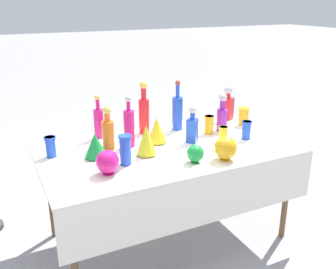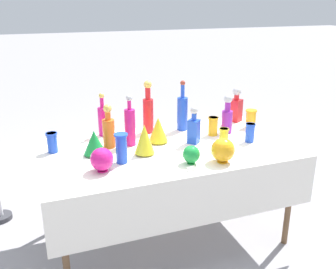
# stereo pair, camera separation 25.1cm
# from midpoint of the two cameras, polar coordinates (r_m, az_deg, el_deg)

# --- Properties ---
(ground_plane) EXTENTS (40.00, 40.00, 0.00)m
(ground_plane) POSITION_cam_midpoint_polar(r_m,az_deg,el_deg) (3.10, -2.41, -15.18)
(ground_plane) COLOR gray
(display_table) EXTENTS (1.83, 1.01, 0.76)m
(display_table) POSITION_cam_midpoint_polar(r_m,az_deg,el_deg) (2.72, -2.27, -3.50)
(display_table) COLOR white
(display_table) RESTS_ON ground
(tall_bottle_0) EXTENTS (0.08, 0.08, 0.43)m
(tall_bottle_0) POSITION_cam_midpoint_polar(r_m,az_deg,el_deg) (2.98, -6.10, 3.47)
(tall_bottle_0) COLOR red
(tall_bottle_0) RESTS_ON display_table
(tall_bottle_1) EXTENTS (0.09, 0.09, 0.41)m
(tall_bottle_1) POSITION_cam_midpoint_polar(r_m,az_deg,el_deg) (3.06, -0.90, 3.48)
(tall_bottle_1) COLOR blue
(tall_bottle_1) RESTS_ON display_table
(tall_bottle_2) EXTENTS (0.09, 0.09, 0.32)m
(tall_bottle_2) POSITION_cam_midpoint_polar(r_m,az_deg,el_deg) (2.70, -11.79, 0.38)
(tall_bottle_2) COLOR orange
(tall_bottle_2) RESTS_ON display_table
(tall_bottle_3) EXTENTS (0.08, 0.08, 0.38)m
(tall_bottle_3) POSITION_cam_midpoint_polar(r_m,az_deg,el_deg) (2.73, -8.58, 1.17)
(tall_bottle_3) COLOR #C61972
(tall_bottle_3) RESTS_ON display_table
(tall_bottle_4) EXTENTS (0.08, 0.08, 0.34)m
(tall_bottle_4) POSITION_cam_midpoint_polar(r_m,az_deg,el_deg) (2.95, -12.92, 1.92)
(tall_bottle_4) COLOR #C61972
(tall_bottle_4) RESTS_ON display_table
(tall_bottle_5) EXTENTS (0.09, 0.09, 0.31)m
(tall_bottle_5) POSITION_cam_midpoint_polar(r_m,az_deg,el_deg) (3.05, 5.92, 2.93)
(tall_bottle_5) COLOR purple
(tall_bottle_5) RESTS_ON display_table
(square_decanter_0) EXTENTS (0.12, 0.12, 0.31)m
(square_decanter_0) POSITION_cam_midpoint_polar(r_m,az_deg,el_deg) (3.36, 6.97, 4.55)
(square_decanter_0) COLOR red
(square_decanter_0) RESTS_ON display_table
(square_decanter_1) EXTENTS (0.11, 0.11, 0.28)m
(square_decanter_1) POSITION_cam_midpoint_polar(r_m,az_deg,el_deg) (2.79, 1.16, 1.10)
(square_decanter_1) COLOR blue
(square_decanter_1) RESTS_ON display_table
(slender_vase_0) EXTENTS (0.07, 0.07, 0.16)m
(slender_vase_0) POSITION_cam_midpoint_polar(r_m,az_deg,el_deg) (2.72, 5.78, -0.27)
(slender_vase_0) COLOR yellow
(slender_vase_0) RESTS_ON display_table
(slender_vase_1) EXTENTS (0.09, 0.09, 0.15)m
(slender_vase_1) POSITION_cam_midpoint_polar(r_m,az_deg,el_deg) (3.24, 9.29, 2.83)
(slender_vase_1) COLOR orange
(slender_vase_1) RESTS_ON display_table
(slender_vase_2) EXTENTS (0.09, 0.09, 0.20)m
(slender_vase_2) POSITION_cam_midpoint_polar(r_m,az_deg,el_deg) (2.44, -9.48, -2.24)
(slender_vase_2) COLOR blue
(slender_vase_2) RESTS_ON display_table
(slender_vase_3) EXTENTS (0.08, 0.08, 0.14)m
(slender_vase_3) POSITION_cam_midpoint_polar(r_m,az_deg,el_deg) (2.70, -20.03, -1.70)
(slender_vase_3) COLOR blue
(slender_vase_3) RESTS_ON display_table
(slender_vase_4) EXTENTS (0.08, 0.08, 0.15)m
(slender_vase_4) POSITION_cam_midpoint_polar(r_m,az_deg,el_deg) (2.99, 3.89, 1.56)
(slender_vase_4) COLOR orange
(slender_vase_4) RESTS_ON display_table
(slender_vase_5) EXTENTS (0.08, 0.08, 0.14)m
(slender_vase_5) POSITION_cam_midpoint_polar(r_m,az_deg,el_deg) (2.91, 9.47, 0.74)
(slender_vase_5) COLOR blue
(slender_vase_5) RESTS_ON display_table
(fluted_vase_0) EXTENTS (0.14, 0.14, 0.22)m
(fluted_vase_0) POSITION_cam_midpoint_polar(r_m,az_deg,el_deg) (2.57, -6.13, -0.85)
(fluted_vase_0) COLOR yellow
(fluted_vase_0) RESTS_ON display_table
(fluted_vase_1) EXTENTS (0.15, 0.15, 0.20)m
(fluted_vase_1) POSITION_cam_midpoint_polar(r_m,az_deg,el_deg) (2.79, -4.29, 0.67)
(fluted_vase_1) COLOR yellow
(fluted_vase_1) RESTS_ON display_table
(fluted_vase_2) EXTENTS (0.15, 0.15, 0.18)m
(fluted_vase_2) POSITION_cam_midpoint_polar(r_m,az_deg,el_deg) (2.59, -13.75, -1.61)
(fluted_vase_2) COLOR #198C38
(fluted_vase_2) RESTS_ON display_table
(round_bowl_0) EXTENTS (0.16, 0.16, 0.17)m
(round_bowl_0) POSITION_cam_midpoint_polar(r_m,az_deg,el_deg) (2.50, 5.98, -2.10)
(round_bowl_0) COLOR orange
(round_bowl_0) RESTS_ON display_table
(round_bowl_1) EXTENTS (0.12, 0.12, 0.12)m
(round_bowl_1) POSITION_cam_midpoint_polar(r_m,az_deg,el_deg) (2.45, 1.27, -2.96)
(round_bowl_1) COLOR #198C38
(round_bowl_1) RESTS_ON display_table
(round_bowl_2) EXTENTS (0.15, 0.15, 0.15)m
(round_bowl_2) POSITION_cam_midpoint_polar(r_m,az_deg,el_deg) (2.35, -12.26, -4.16)
(round_bowl_2) COLOR #C61972
(round_bowl_2) RESTS_ON display_table
(price_tag_left) EXTENTS (0.06, 0.02, 0.03)m
(price_tag_left) POSITION_cam_midpoint_polar(r_m,az_deg,el_deg) (2.37, 1.40, -5.18)
(price_tag_left) COLOR white
(price_tag_left) RESTS_ON display_table
(cardboard_box_behind_left) EXTENTS (0.46, 0.41, 0.45)m
(cardboard_box_behind_left) POSITION_cam_midpoint_polar(r_m,az_deg,el_deg) (4.04, -1.59, -3.30)
(cardboard_box_behind_left) COLOR tan
(cardboard_box_behind_left) RESTS_ON ground
(cardboard_box_behind_right) EXTENTS (0.54, 0.35, 0.33)m
(cardboard_box_behind_right) POSITION_cam_midpoint_polar(r_m,az_deg,el_deg) (3.81, -10.03, -6.18)
(cardboard_box_behind_right) COLOR tan
(cardboard_box_behind_right) RESTS_ON ground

